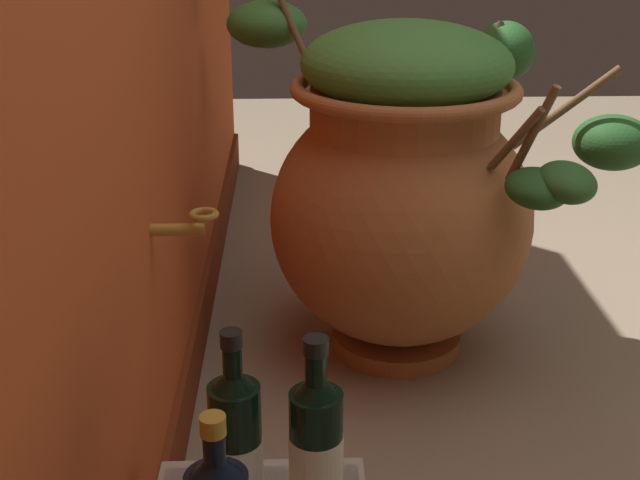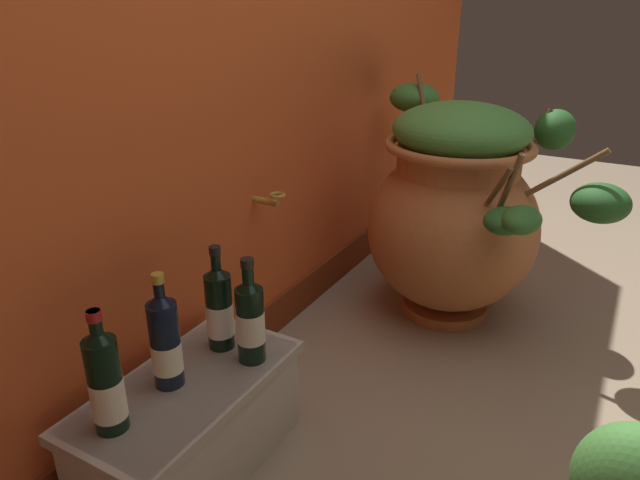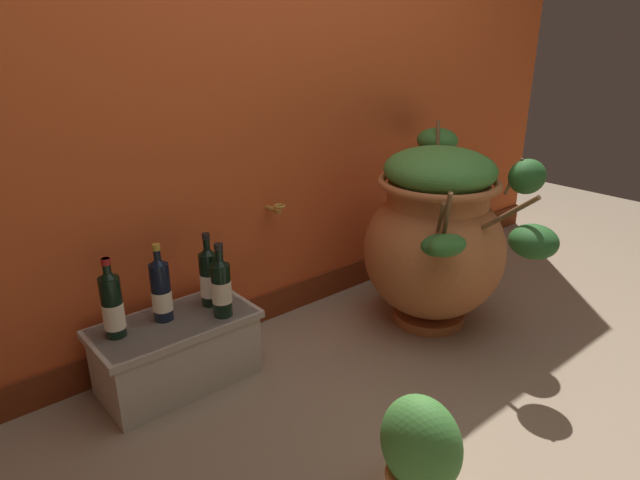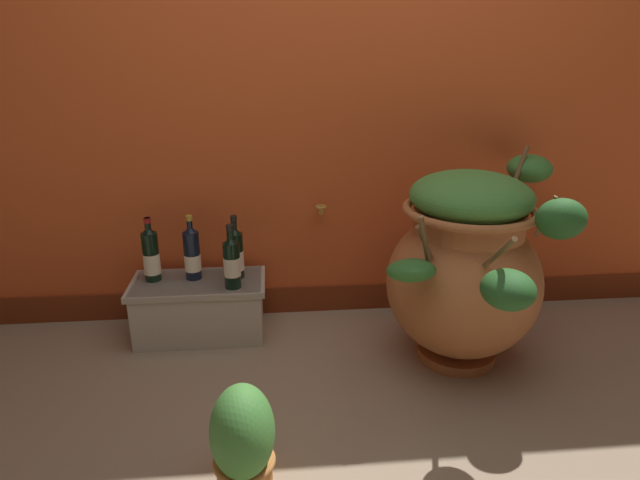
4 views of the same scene
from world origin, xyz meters
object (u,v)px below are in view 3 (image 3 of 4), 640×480
at_px(wine_bottle_left, 112,304).
at_px(wine_bottle_middle, 161,289).
at_px(terracotta_urn, 437,234).
at_px(wine_bottle_right, 221,285).
at_px(wine_bottle_back, 209,276).
at_px(potted_shrub, 420,454).

xyz_separation_m(wine_bottle_left, wine_bottle_middle, (0.20, 0.00, 0.00)).
height_order(terracotta_urn, wine_bottle_right, terracotta_urn).
height_order(wine_bottle_left, wine_bottle_right, wine_bottle_left).
height_order(terracotta_urn, wine_bottle_back, terracotta_urn).
bearing_deg(wine_bottle_back, wine_bottle_left, 179.12).
xyz_separation_m(wine_bottle_middle, potted_shrub, (0.28, -1.10, -0.22)).
xyz_separation_m(terracotta_urn, potted_shrub, (-0.96, -0.72, -0.27)).
height_order(terracotta_urn, potted_shrub, terracotta_urn).
bearing_deg(wine_bottle_left, wine_bottle_back, -0.88).
distance_m(terracotta_urn, wine_bottle_right, 1.07).
xyz_separation_m(wine_bottle_left, wine_bottle_right, (0.40, -0.12, -0.00)).
relative_size(terracotta_urn, wine_bottle_left, 3.38).
relative_size(wine_bottle_middle, wine_bottle_right, 1.04).
relative_size(wine_bottle_middle, wine_bottle_back, 1.02).
height_order(wine_bottle_middle, potted_shrub, wine_bottle_middle).
relative_size(wine_bottle_left, wine_bottle_right, 1.02).
distance_m(wine_bottle_right, wine_bottle_back, 0.12).
bearing_deg(wine_bottle_middle, potted_shrub, -75.77).
height_order(wine_bottle_middle, wine_bottle_back, wine_bottle_middle).
xyz_separation_m(wine_bottle_left, wine_bottle_back, (0.41, -0.01, -0.00)).
bearing_deg(wine_bottle_right, terracotta_urn, -13.83).
relative_size(terracotta_urn, wine_bottle_back, 3.38).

